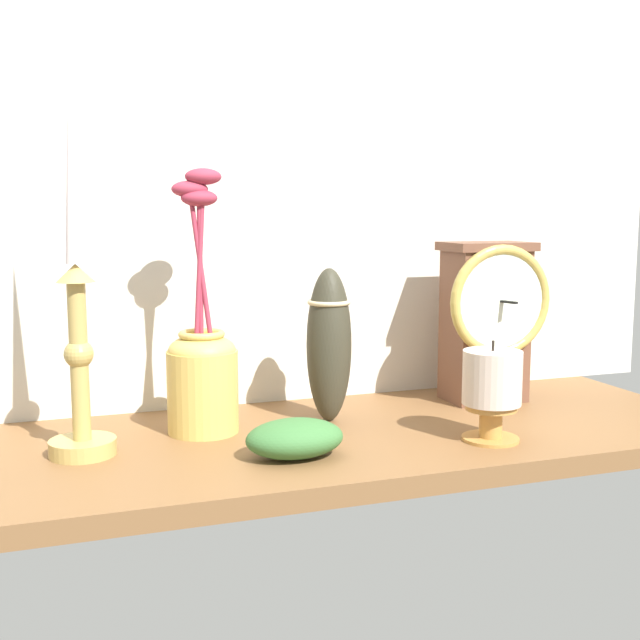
{
  "coord_description": "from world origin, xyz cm",
  "views": [
    {
      "loc": [
        -32.3,
        -87.85,
        26.93
      ],
      "look_at": [
        -1.7,
        0.0,
        14.0
      ],
      "focal_mm": 44.01,
      "sensor_mm": 36.0,
      "label": 1
    }
  ],
  "objects_px": {
    "mantel_clock": "(488,317)",
    "brass_vase_jar": "(202,366)",
    "pillar_candle_front": "(492,388)",
    "tall_ceramic_vase": "(329,344)",
    "candlestick_tall_left": "(78,340)"
  },
  "relations": [
    {
      "from": "mantel_clock",
      "to": "brass_vase_jar",
      "type": "bearing_deg",
      "value": -176.65
    },
    {
      "from": "brass_vase_jar",
      "to": "pillar_candle_front",
      "type": "bearing_deg",
      "value": -25.25
    },
    {
      "from": "mantel_clock",
      "to": "tall_ceramic_vase",
      "type": "relative_size",
      "value": 1.14
    },
    {
      "from": "tall_ceramic_vase",
      "to": "candlestick_tall_left",
      "type": "bearing_deg",
      "value": -171.66
    },
    {
      "from": "tall_ceramic_vase",
      "to": "pillar_candle_front",
      "type": "bearing_deg",
      "value": -43.72
    },
    {
      "from": "mantel_clock",
      "to": "pillar_candle_front",
      "type": "distance_m",
      "value": 0.21
    },
    {
      "from": "mantel_clock",
      "to": "pillar_candle_front",
      "type": "height_order",
      "value": "mantel_clock"
    },
    {
      "from": "candlestick_tall_left",
      "to": "pillar_candle_front",
      "type": "bearing_deg",
      "value": -12.25
    },
    {
      "from": "pillar_candle_front",
      "to": "mantel_clock",
      "type": "bearing_deg",
      "value": 60.71
    },
    {
      "from": "brass_vase_jar",
      "to": "tall_ceramic_vase",
      "type": "bearing_deg",
      "value": -1.24
    },
    {
      "from": "mantel_clock",
      "to": "brass_vase_jar",
      "type": "xyz_separation_m",
      "value": [
        -0.41,
        -0.02,
        -0.04
      ]
    },
    {
      "from": "mantel_clock",
      "to": "tall_ceramic_vase",
      "type": "height_order",
      "value": "mantel_clock"
    },
    {
      "from": "candlestick_tall_left",
      "to": "pillar_candle_front",
      "type": "height_order",
      "value": "candlestick_tall_left"
    },
    {
      "from": "candlestick_tall_left",
      "to": "brass_vase_jar",
      "type": "bearing_deg",
      "value": 18.58
    },
    {
      "from": "candlestick_tall_left",
      "to": "tall_ceramic_vase",
      "type": "xyz_separation_m",
      "value": [
        0.31,
        0.05,
        -0.03
      ]
    }
  ]
}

